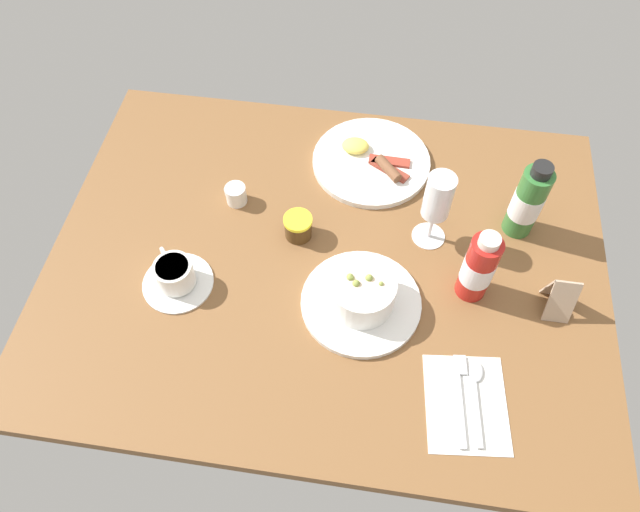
% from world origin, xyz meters
% --- Properties ---
extents(ground_plane, '(1.10, 0.84, 0.03)m').
position_xyz_m(ground_plane, '(0.00, 0.00, -0.01)').
color(ground_plane, brown).
extents(porridge_bowl, '(0.23, 0.23, 0.09)m').
position_xyz_m(porridge_bowl, '(0.08, -0.09, 0.03)').
color(porridge_bowl, white).
rests_on(porridge_bowl, ground_plane).
extents(cutlery_setting, '(0.16, 0.19, 0.01)m').
position_xyz_m(cutlery_setting, '(0.28, -0.26, 0.00)').
color(cutlery_setting, white).
rests_on(cutlery_setting, ground_plane).
extents(coffee_cup, '(0.14, 0.14, 0.06)m').
position_xyz_m(coffee_cup, '(-0.28, -0.10, 0.03)').
color(coffee_cup, white).
rests_on(coffee_cup, ground_plane).
extents(creamer_jug, '(0.05, 0.04, 0.05)m').
position_xyz_m(creamer_jug, '(-0.21, 0.12, 0.02)').
color(creamer_jug, white).
rests_on(creamer_jug, ground_plane).
extents(wine_glass, '(0.07, 0.07, 0.18)m').
position_xyz_m(wine_glass, '(0.20, 0.08, 0.12)').
color(wine_glass, white).
rests_on(wine_glass, ground_plane).
extents(jam_jar, '(0.06, 0.06, 0.05)m').
position_xyz_m(jam_jar, '(-0.07, 0.05, 0.03)').
color(jam_jar, '#452D13').
rests_on(jam_jar, ground_plane).
extents(sauce_bottle_red, '(0.06, 0.06, 0.17)m').
position_xyz_m(sauce_bottle_red, '(0.28, -0.03, 0.08)').
color(sauce_bottle_red, '#B21E19').
rests_on(sauce_bottle_red, ground_plane).
extents(sauce_bottle_green, '(0.06, 0.06, 0.19)m').
position_xyz_m(sauce_bottle_green, '(0.37, 0.13, 0.08)').
color(sauce_bottle_green, '#337233').
rests_on(sauce_bottle_green, ground_plane).
extents(breakfast_plate, '(0.26, 0.26, 0.04)m').
position_xyz_m(breakfast_plate, '(0.06, 0.26, 0.01)').
color(breakfast_plate, white).
rests_on(breakfast_plate, ground_plane).
extents(menu_card, '(0.05, 0.06, 0.09)m').
position_xyz_m(menu_card, '(0.44, -0.05, 0.05)').
color(menu_card, tan).
rests_on(menu_card, ground_plane).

